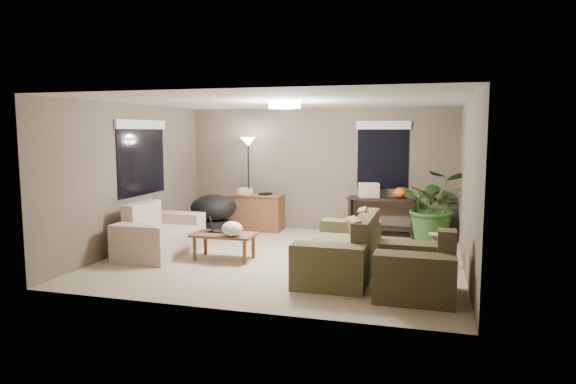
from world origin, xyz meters
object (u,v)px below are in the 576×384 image
(desk, at_px, (257,212))
(floor_lamp, at_px, (248,153))
(main_sofa, at_px, (344,252))
(armchair, at_px, (417,272))
(console_table, at_px, (381,213))
(papasan_chair, at_px, (214,212))
(houseplant, at_px, (434,214))
(loveseat, at_px, (159,236))
(cat_scratching_post, at_px, (436,252))
(coffee_table, at_px, (224,237))

(desk, height_order, floor_lamp, floor_lamp)
(main_sofa, bearing_deg, armchair, -38.33)
(main_sofa, distance_m, console_table, 2.80)
(floor_lamp, bearing_deg, papasan_chair, -127.25)
(houseplant, bearing_deg, loveseat, -153.39)
(main_sofa, xyz_separation_m, floor_lamp, (-2.41, 2.60, 1.30))
(floor_lamp, distance_m, cat_scratching_post, 4.39)
(coffee_table, height_order, desk, desk)
(main_sofa, xyz_separation_m, coffee_table, (-1.95, 0.21, 0.06))
(cat_scratching_post, bearing_deg, coffee_table, -171.67)
(loveseat, relative_size, cat_scratching_post, 3.20)
(loveseat, xyz_separation_m, desk, (0.90, 2.37, 0.08))
(armchair, bearing_deg, cat_scratching_post, 81.21)
(desk, bearing_deg, loveseat, -110.80)
(desk, xyz_separation_m, floor_lamp, (-0.16, -0.04, 1.22))
(loveseat, bearing_deg, coffee_table, -3.00)
(papasan_chair, bearing_deg, coffee_table, -61.39)
(main_sofa, distance_m, floor_lamp, 3.78)
(houseplant, bearing_deg, main_sofa, -116.97)
(console_table, xyz_separation_m, cat_scratching_post, (1.02, -2.10, -0.22))
(main_sofa, bearing_deg, loveseat, 175.07)
(main_sofa, relative_size, cat_scratching_post, 4.40)
(desk, bearing_deg, main_sofa, -49.57)
(papasan_chair, xyz_separation_m, cat_scratching_post, (4.19, -1.27, -0.25))
(main_sofa, height_order, cat_scratching_post, main_sofa)
(loveseat, bearing_deg, cat_scratching_post, 5.30)
(coffee_table, height_order, floor_lamp, floor_lamp)
(coffee_table, xyz_separation_m, cat_scratching_post, (3.24, 0.47, -0.14))
(papasan_chair, bearing_deg, cat_scratching_post, -16.86)
(console_table, bearing_deg, loveseat, -143.63)
(armchair, bearing_deg, main_sofa, 141.67)
(armchair, distance_m, desk, 4.80)
(coffee_table, bearing_deg, armchair, -19.12)
(papasan_chair, xyz_separation_m, houseplant, (4.17, 0.53, 0.06))
(loveseat, height_order, desk, loveseat)
(armchair, distance_m, coffee_table, 3.18)
(main_sofa, height_order, loveseat, same)
(floor_lamp, relative_size, cat_scratching_post, 3.82)
(loveseat, height_order, coffee_table, loveseat)
(coffee_table, bearing_deg, main_sofa, -6.10)
(armchair, xyz_separation_m, desk, (-3.30, 3.48, 0.08))
(armchair, height_order, desk, armchair)
(floor_lamp, height_order, cat_scratching_post, floor_lamp)
(coffee_table, distance_m, console_table, 3.40)
(loveseat, xyz_separation_m, console_table, (3.42, 2.52, 0.14))
(desk, relative_size, console_table, 0.85)
(armchair, relative_size, desk, 0.91)
(desk, height_order, houseplant, houseplant)
(coffee_table, bearing_deg, loveseat, 177.00)
(desk, height_order, papasan_chair, papasan_chair)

